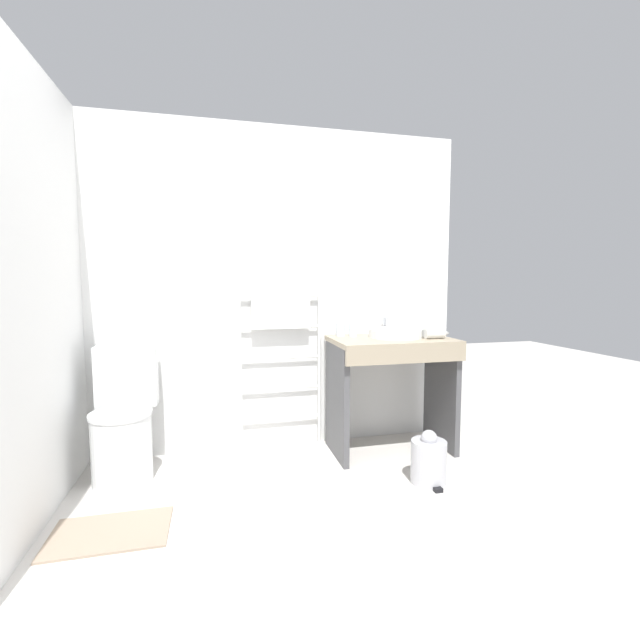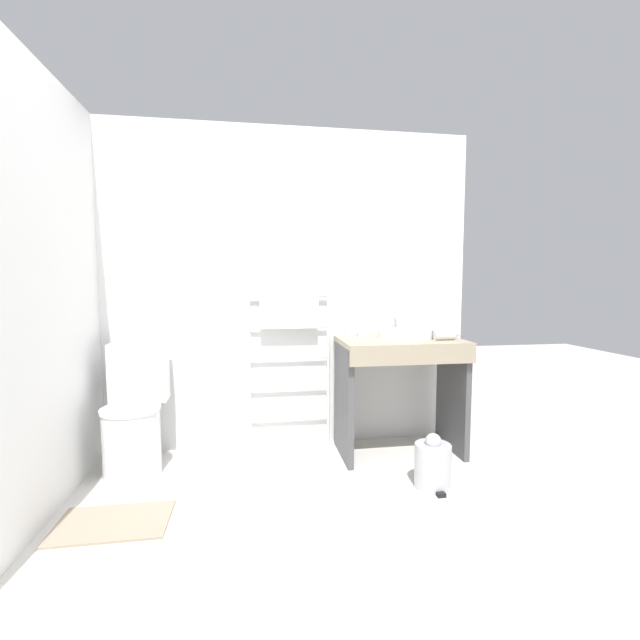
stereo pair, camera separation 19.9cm
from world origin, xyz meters
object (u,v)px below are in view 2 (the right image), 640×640
cup_near_wall (349,330)px  hair_dryer (445,334)px  towel_radiator (289,332)px  sink_basin (404,334)px  cup_near_edge (362,330)px  trash_bin (433,464)px  toilet (134,420)px

cup_near_wall → hair_dryer: 0.68m
towel_radiator → hair_dryer: towel_radiator is taller
towel_radiator → sink_basin: (0.81, -0.22, 0.00)m
towel_radiator → cup_near_wall: towel_radiator is taller
cup_near_wall → cup_near_edge: 0.09m
sink_basin → trash_bin: bearing=-91.8°
toilet → trash_bin: toilet is taller
hair_dryer → trash_bin: 0.90m
cup_near_wall → hair_dryer: size_ratio=0.53×
towel_radiator → trash_bin: (0.80, -0.79, -0.73)m
towel_radiator → cup_near_wall: bearing=-7.6°
sink_basin → trash_bin: size_ratio=1.17×
towel_radiator → trash_bin: towel_radiator is taller
sink_basin → cup_near_wall: 0.40m
toilet → hair_dryer: 2.17m
hair_dryer → trash_bin: bearing=-121.0°
toilet → sink_basin: bearing=1.8°
sink_basin → toilet: bearing=-178.2°
towel_radiator → cup_near_edge: towel_radiator is taller
toilet → towel_radiator: (1.04, 0.28, 0.52)m
sink_basin → towel_radiator: bearing=165.1°
cup_near_edge → towel_radiator: bearing=169.1°
cup_near_edge → hair_dryer: size_ratio=0.54×
towel_radiator → sink_basin: bearing=-14.9°
hair_dryer → sink_basin: bearing=153.4°
towel_radiator → toilet: bearing=-165.2°
towel_radiator → sink_basin: 0.84m
cup_near_wall → towel_radiator: bearing=172.4°
sink_basin → cup_near_wall: (-0.37, 0.16, 0.02)m
sink_basin → hair_dryer: 0.28m
sink_basin → hair_dryer: size_ratio=2.07×
cup_near_edge → hair_dryer: cup_near_edge is taller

